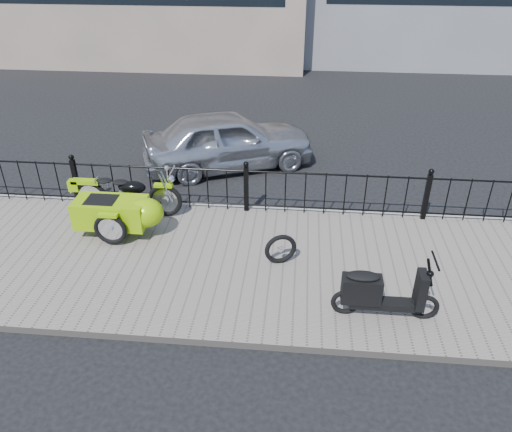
# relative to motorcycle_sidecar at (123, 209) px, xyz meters

# --- Properties ---
(ground) EXTENTS (120.00, 120.00, 0.00)m
(ground) POSITION_rel_motorcycle_sidecar_xyz_m (2.19, -0.31, -0.59)
(ground) COLOR black
(ground) RESTS_ON ground
(sidewalk) EXTENTS (30.00, 3.80, 0.12)m
(sidewalk) POSITION_rel_motorcycle_sidecar_xyz_m (2.19, -0.81, -0.53)
(sidewalk) COLOR slate
(sidewalk) RESTS_ON ground
(curb) EXTENTS (30.00, 0.10, 0.12)m
(curb) POSITION_rel_motorcycle_sidecar_xyz_m (2.19, 1.13, -0.53)
(curb) COLOR gray
(curb) RESTS_ON ground
(iron_fence) EXTENTS (14.11, 0.11, 1.08)m
(iron_fence) POSITION_rel_motorcycle_sidecar_xyz_m (2.19, 0.99, -0.01)
(iron_fence) COLOR black
(iron_fence) RESTS_ON sidewalk
(motorcycle_sidecar) EXTENTS (2.28, 1.48, 0.98)m
(motorcycle_sidecar) POSITION_rel_motorcycle_sidecar_xyz_m (0.00, 0.00, 0.00)
(motorcycle_sidecar) COLOR black
(motorcycle_sidecar) RESTS_ON sidewalk
(scooter) EXTENTS (1.57, 0.46, 1.06)m
(scooter) POSITION_rel_motorcycle_sidecar_xyz_m (4.45, -1.96, -0.06)
(scooter) COLOR black
(scooter) RESTS_ON sidewalk
(spare_tire) EXTENTS (0.55, 0.26, 0.56)m
(spare_tire) POSITION_rel_motorcycle_sidecar_xyz_m (2.97, -0.76, -0.20)
(spare_tire) COLOR black
(spare_tire) RESTS_ON sidewalk
(sedan_car) EXTENTS (4.37, 3.05, 1.38)m
(sedan_car) POSITION_rel_motorcycle_sidecar_xyz_m (1.50, 3.29, 0.10)
(sedan_car) COLOR #B7B9BF
(sedan_car) RESTS_ON ground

